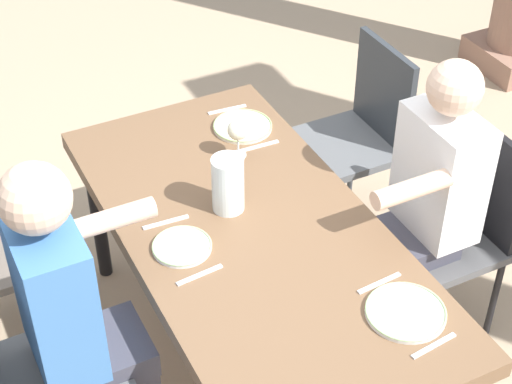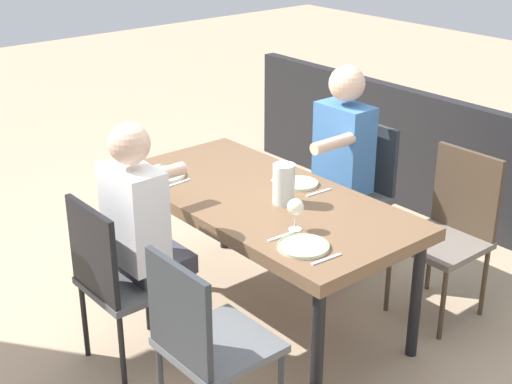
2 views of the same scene
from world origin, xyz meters
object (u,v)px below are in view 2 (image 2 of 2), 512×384
at_px(chair_mid_south, 356,186).
at_px(diner_man_white, 147,235).
at_px(water_pitcher, 284,186).
at_px(dining_table, 262,207).
at_px(wine_glass_0, 296,208).
at_px(diner_woman_green, 336,167).
at_px(chair_west_north, 204,338).
at_px(plate_0, 303,246).
at_px(plate_1, 300,183).
at_px(plate_2, 163,175).
at_px(chair_mid_north, 117,275).
at_px(chair_west_south, 451,225).

bearing_deg(chair_mid_south, diner_man_white, 89.89).
bearing_deg(water_pitcher, chair_mid_south, -73.68).
relative_size(dining_table, wine_glass_0, 10.84).
height_order(diner_woman_green, diner_man_white, diner_woman_green).
bearing_deg(chair_west_north, plate_0, -86.70).
bearing_deg(dining_table, plate_1, -94.72).
xyz_separation_m(plate_1, water_pitcher, (-0.13, 0.24, 0.09)).
height_order(chair_west_north, plate_2, chair_west_north).
bearing_deg(water_pitcher, dining_table, 8.40).
height_order(plate_0, wine_glass_0, wine_glass_0).
relative_size(plate_0, plate_1, 1.17).
distance_m(diner_man_white, wine_glass_0, 0.76).
bearing_deg(chair_mid_north, chair_west_north, -179.92).
relative_size(plate_0, plate_2, 0.95).
height_order(dining_table, plate_0, plate_0).
xyz_separation_m(chair_mid_north, wine_glass_0, (-0.52, -0.71, 0.34)).
distance_m(diner_man_white, plate_0, 0.81).
distance_m(dining_table, chair_west_south, 1.07).
relative_size(dining_table, diner_man_white, 1.38).
distance_m(chair_west_south, chair_mid_south, 0.72).
height_order(chair_west_south, chair_mid_south, chair_west_south).
bearing_deg(diner_woman_green, plate_1, 105.55).
xyz_separation_m(chair_west_north, water_pitcher, (0.47, -0.88, 0.31)).
bearing_deg(plate_1, chair_mid_north, 84.06).
height_order(plate_1, water_pitcher, water_pitcher).
height_order(diner_man_white, plate_2, diner_man_white).
bearing_deg(chair_mid_south, chair_west_north, 112.82).
xyz_separation_m(dining_table, chair_mid_north, (0.09, 0.86, -0.15)).
bearing_deg(dining_table, wine_glass_0, 160.53).
height_order(chair_west_south, diner_man_white, diner_man_white).
bearing_deg(chair_mid_north, chair_mid_south, -90.00).
distance_m(chair_mid_north, plate_0, 0.94).
distance_m(chair_west_north, diner_man_white, 0.76).
distance_m(chair_west_south, diner_man_white, 1.70).
bearing_deg(chair_mid_north, plate_1, -95.94).
relative_size(plate_1, plate_2, 0.81).
distance_m(chair_west_north, chair_west_south, 1.71).
height_order(dining_table, chair_west_north, chair_west_north).
xyz_separation_m(chair_mid_south, plate_2, (0.48, 1.11, 0.21)).
relative_size(chair_mid_south, water_pitcher, 4.30).
relative_size(chair_mid_south, diner_man_white, 0.73).
bearing_deg(plate_0, chair_west_north, 93.30).
bearing_deg(plate_1, plate_2, 40.46).
distance_m(dining_table, chair_mid_north, 0.87).
xyz_separation_m(diner_man_white, water_pitcher, (-0.25, -0.69, 0.16)).
distance_m(plate_0, wine_glass_0, 0.22).
bearing_deg(plate_0, wine_glass_0, -31.17).
bearing_deg(chair_mid_south, diner_woman_green, 90.87).
bearing_deg(dining_table, chair_west_north, 126.13).
xyz_separation_m(chair_mid_north, plate_1, (-0.12, -1.11, 0.23)).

